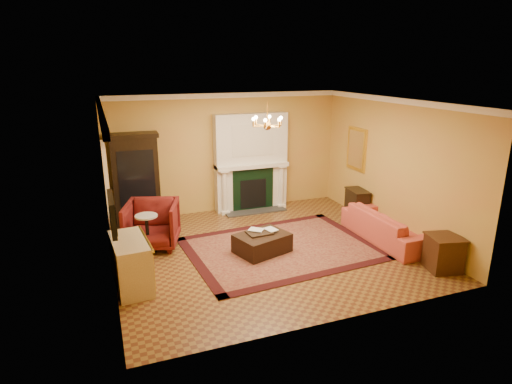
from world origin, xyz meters
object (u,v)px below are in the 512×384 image
wingback_armchair (152,222)px  commode (131,263)px  leather_ottoman (262,243)px  coral_sofa (387,221)px  end_table (443,254)px  pedestal_table (147,231)px  china_cabinet (136,181)px  console_table (357,205)px

wingback_armchair → commode: size_ratio=0.92×
wingback_armchair → leather_ottoman: size_ratio=1.05×
commode → coral_sofa: coral_sofa is taller
wingback_armchair → commode: (-0.56, -1.60, -0.10)m
coral_sofa → end_table: (0.12, -1.52, -0.12)m
wingback_armchair → coral_sofa: size_ratio=0.48×
pedestal_table → end_table: 5.70m
commode → china_cabinet: bearing=77.6°
pedestal_table → coral_sofa: bearing=-13.6°
coral_sofa → china_cabinet: bearing=58.3°
china_cabinet → coral_sofa: size_ratio=0.93×
coral_sofa → console_table: 1.44m
commode → end_table: commode is taller
console_table → leather_ottoman: 3.11m
china_cabinet → end_table: size_ratio=3.27×
commode → end_table: 5.62m
end_table → leather_ottoman: size_ratio=0.62×
end_table → leather_ottoman: end_table is taller
commode → coral_sofa: 5.34m
leather_ottoman → china_cabinet: bearing=112.1°
commode → end_table: (5.45, -1.38, -0.11)m
console_table → leather_ottoman: size_ratio=0.69×
end_table → coral_sofa: bearing=94.4°
china_cabinet → pedestal_table: 1.87m
end_table → china_cabinet: bearing=138.2°
wingback_armchair → leather_ottoman: bearing=-10.8°
wingback_armchair → console_table: bearing=17.3°
console_table → coral_sofa: bearing=-90.2°
commode → console_table: commode is taller
china_cabinet → commode: (-0.43, -3.10, -0.61)m
console_table → wingback_armchair: bearing=-173.6°
leather_ottoman → wingback_armchair: bearing=134.0°
coral_sofa → leather_ottoman: coral_sofa is taller
china_cabinet → coral_sofa: 5.76m
wingback_armchair → console_table: 4.95m
pedestal_table → commode: commode is taller
commode → leather_ottoman: 2.65m
commode → end_table: bearing=-18.7°
china_cabinet → wingback_armchair: size_ratio=1.95×
china_cabinet → wingback_armchair: 1.59m
china_cabinet → leather_ottoman: size_ratio=2.04×
china_cabinet → console_table: size_ratio=2.94×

